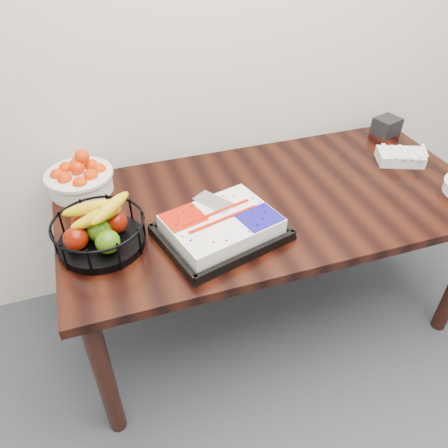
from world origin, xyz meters
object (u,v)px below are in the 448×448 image
object	(u,v)px
table	(272,213)
napkin_box	(387,126)
tangerine_bowl	(79,175)
cake_tray	(221,227)
fruit_basket	(99,230)

from	to	relation	value
table	napkin_box	world-z (taller)	napkin_box
tangerine_bowl	napkin_box	distance (m)	1.57
cake_tray	fruit_basket	world-z (taller)	fruit_basket
fruit_basket	tangerine_bowl	bearing A→B (deg)	95.91
table	napkin_box	bearing A→B (deg)	23.63
cake_tray	napkin_box	bearing A→B (deg)	25.77
tangerine_bowl	fruit_basket	size ratio (longest dim) A/B	0.86
table	napkin_box	xyz separation A→B (m)	(0.80, 0.35, 0.13)
tangerine_bowl	napkin_box	bearing A→B (deg)	1.44
napkin_box	tangerine_bowl	bearing A→B (deg)	-178.56
table	cake_tray	size ratio (longest dim) A/B	3.45
napkin_box	table	bearing A→B (deg)	-156.37
table	tangerine_bowl	world-z (taller)	tangerine_bowl
napkin_box	fruit_basket	bearing A→B (deg)	-163.88
fruit_basket	napkin_box	distance (m)	1.59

